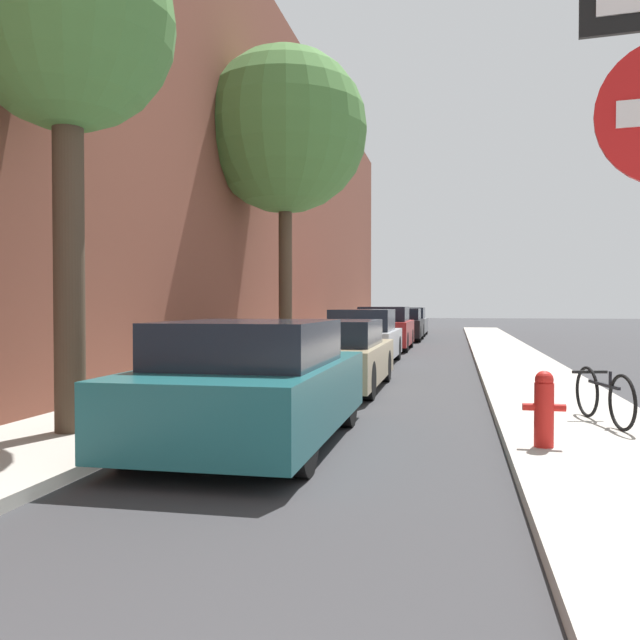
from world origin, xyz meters
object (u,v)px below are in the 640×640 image
street_tree_far (285,131)px  bicycle (603,396)px  parked_car_champagne (334,356)px  parked_car_red (385,329)px  parked_car_black (402,325)px  parked_car_silver (363,338)px  street_tree_near (67,29)px  parked_car_grey (408,322)px  parked_car_teal (253,385)px  fire_hydrant (544,408)px

street_tree_far → bicycle: street_tree_far is taller
parked_car_champagne → parked_car_red: bearing=91.1°
parked_car_black → bicycle: size_ratio=2.53×
parked_car_champagne → bicycle: bearing=-41.4°
parked_car_black → street_tree_far: size_ratio=0.52×
parked_car_silver → street_tree_near: (-1.89, -10.58, 3.95)m
parked_car_red → parked_car_black: size_ratio=1.04×
street_tree_far → parked_car_grey: bearing=84.4°
parked_car_teal → street_tree_far: (-1.87, 8.68, 5.08)m
fire_hydrant → parked_car_teal: bearing=179.2°
parked_car_red → parked_car_black: parked_car_red is taller
street_tree_near → bicycle: bearing=16.1°
parked_car_teal → parked_car_grey: size_ratio=0.94×
parked_car_teal → parked_car_red: 15.78m
parked_car_black → fire_hydrant: parked_car_black is taller
parked_car_teal → bicycle: parked_car_teal is taller
parked_car_black → street_tree_far: bearing=-98.0°
parked_car_grey → parked_car_red: bearing=-90.3°
parked_car_silver → parked_car_red: (-0.01, 5.46, 0.03)m
parked_car_teal → parked_car_champagne: 4.94m
bicycle → fire_hydrant: bearing=-132.8°
parked_car_champagne → street_tree_far: 6.63m
parked_car_silver → street_tree_far: size_ratio=0.52×
parked_car_red → street_tree_far: bearing=-103.4°
parked_car_black → street_tree_near: street_tree_near is taller
parked_car_teal → parked_car_silver: (-0.18, 10.31, 0.01)m
parked_car_champagne → street_tree_near: street_tree_near is taller
fire_hydrant → bicycle: size_ratio=0.49×
parked_car_champagne → fire_hydrant: parked_car_champagne is taller
parked_car_silver → street_tree_far: (-1.69, -1.64, 5.07)m
parked_car_champagne → parked_car_red: parked_car_red is taller
parked_car_grey → street_tree_near: street_tree_near is taller
parked_car_red → bicycle: (4.13, -14.31, -0.25)m
fire_hydrant → bicycle: (0.87, 1.51, -0.06)m
parked_car_champagne → street_tree_near: size_ratio=0.73×
parked_car_champagne → bicycle: parked_car_champagne is taller
fire_hydrant → bicycle: 1.74m
street_tree_far → fire_hydrant: bearing=-60.4°
bicycle → parked_car_teal: bearing=-172.4°
parked_car_teal → parked_car_black: (-0.06, 21.55, -0.00)m
parked_car_teal → parked_car_grey: bearing=90.3°
street_tree_far → fire_hydrant: size_ratio=9.93×
street_tree_far → street_tree_near: bearing=-91.2°
street_tree_near → fire_hydrant: 6.58m
parked_car_grey → street_tree_near: (-1.94, -26.63, 3.96)m
parked_car_teal → parked_car_grey: parked_car_grey is taller
parked_car_grey → street_tree_far: bearing=-95.6°
parked_car_silver → parked_car_red: size_ratio=0.97×
fire_hydrant → bicycle: fire_hydrant is taller
parked_car_grey → parked_car_silver: bearing=-90.2°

